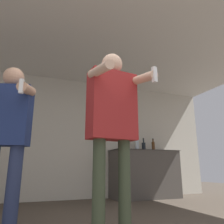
{
  "coord_description": "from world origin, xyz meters",
  "views": [
    {
      "loc": [
        -0.69,
        -1.27,
        0.63
      ],
      "look_at": [
        0.02,
        0.6,
        1.14
      ],
      "focal_mm": 35.0,
      "sensor_mm": 36.0,
      "label": 1
    }
  ],
  "objects_px": {
    "bottle_red_label": "(137,144)",
    "person_man_side": "(7,131)",
    "bottle_green_wine": "(153,146)",
    "bottle_dark_rum": "(144,146)",
    "person_woman_foreground": "(113,118)"
  },
  "relations": [
    {
      "from": "bottle_red_label",
      "to": "person_woman_foreground",
      "type": "height_order",
      "value": "person_woman_foreground"
    },
    {
      "from": "bottle_red_label",
      "to": "person_man_side",
      "type": "bearing_deg",
      "value": -141.99
    },
    {
      "from": "bottle_red_label",
      "to": "bottle_dark_rum",
      "type": "bearing_deg",
      "value": 0.0
    },
    {
      "from": "bottle_dark_rum",
      "to": "person_man_side",
      "type": "relative_size",
      "value": 0.17
    },
    {
      "from": "bottle_green_wine",
      "to": "bottle_red_label",
      "type": "bearing_deg",
      "value": 180.0
    },
    {
      "from": "bottle_dark_rum",
      "to": "bottle_red_label",
      "type": "bearing_deg",
      "value": 180.0
    },
    {
      "from": "bottle_red_label",
      "to": "bottle_dark_rum",
      "type": "relative_size",
      "value": 1.24
    },
    {
      "from": "bottle_green_wine",
      "to": "person_man_side",
      "type": "distance_m",
      "value": 3.46
    },
    {
      "from": "bottle_red_label",
      "to": "bottle_green_wine",
      "type": "bearing_deg",
      "value": 0.0
    },
    {
      "from": "bottle_dark_rum",
      "to": "bottle_green_wine",
      "type": "bearing_deg",
      "value": 0.0
    },
    {
      "from": "bottle_red_label",
      "to": "person_woman_foreground",
      "type": "distance_m",
      "value": 2.91
    },
    {
      "from": "bottle_green_wine",
      "to": "bottle_dark_rum",
      "type": "height_order",
      "value": "bottle_green_wine"
    },
    {
      "from": "bottle_green_wine",
      "to": "person_man_side",
      "type": "bearing_deg",
      "value": -146.22
    },
    {
      "from": "bottle_green_wine",
      "to": "bottle_dark_rum",
      "type": "xyz_separation_m",
      "value": [
        -0.25,
        0.0,
        -0.01
      ]
    },
    {
      "from": "bottle_green_wine",
      "to": "bottle_dark_rum",
      "type": "relative_size",
      "value": 1.01
    }
  ]
}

